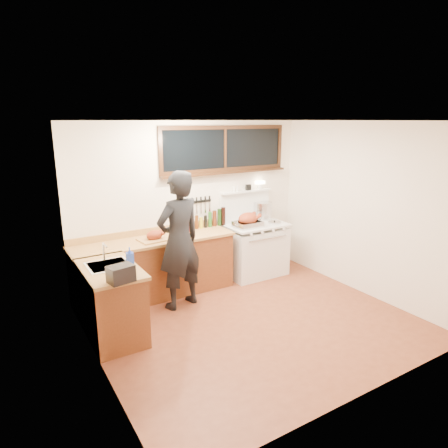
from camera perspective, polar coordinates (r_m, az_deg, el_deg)
ground_plane at (r=5.50m, az=4.27°, el=-13.81°), size 4.00×3.50×0.02m
room_shell at (r=4.93m, az=4.63°, el=3.40°), size 4.10×3.60×2.65m
counter_back at (r=6.13m, az=-9.80°, el=-6.12°), size 2.44×0.64×1.00m
counter_left at (r=5.16m, az=-15.80°, el=-10.67°), size 0.64×1.09×0.90m
sink_unit at (r=5.08m, az=-16.14°, el=-6.25°), size 0.50×0.45×0.37m
vintage_stove at (r=6.91m, az=4.35°, el=-3.44°), size 1.02×0.74×1.57m
back_window at (r=6.62m, az=0.18°, el=9.96°), size 2.32×0.13×0.77m
left_doorway at (r=3.79m, az=-15.85°, el=-9.64°), size 0.02×1.04×2.17m
knife_strip at (r=6.50m, az=-3.65°, el=3.12°), size 0.46×0.03×0.28m
man at (r=5.58m, az=-6.42°, el=-2.40°), size 0.81×0.62×1.96m
soap_bottle at (r=5.03m, az=-13.31°, el=-4.39°), size 0.11×0.11×0.20m
toaster at (r=4.49m, az=-14.52°, el=-6.91°), size 0.30×0.23×0.19m
cutting_board at (r=5.93m, az=-9.86°, el=-1.75°), size 0.48×0.38×0.15m
roast_turkey at (r=6.53m, az=3.47°, el=0.41°), size 0.47×0.33×0.25m
stockpot at (r=7.09m, az=5.56°, el=1.94°), size 0.39×0.39×0.31m
saucepan at (r=6.98m, az=4.36°, el=1.05°), size 0.23×0.32×0.14m
pot_lid at (r=6.87m, az=7.23°, el=0.26°), size 0.30×0.30×0.04m
coffee_tin at (r=6.34m, az=-4.91°, el=-0.31°), size 0.11×0.09×0.15m
pitcher at (r=6.36m, az=-5.21°, el=-0.19°), size 0.11×0.11×0.17m
bottle_cluster at (r=6.57m, az=-1.58°, el=0.74°), size 0.56×0.07×0.30m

